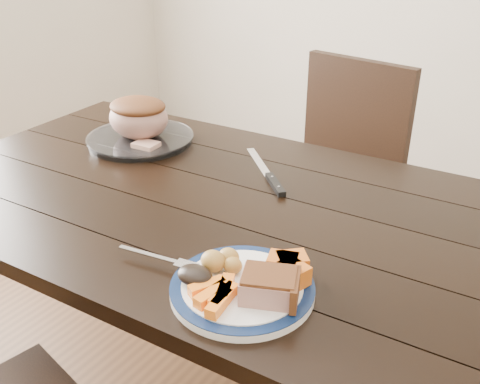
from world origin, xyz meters
The scene contains 14 objects.
dining_table centered at (0.00, 0.00, 0.66)m, with size 1.65×0.99×0.75m.
chair_far centered at (0.00, 0.74, 0.52)m, with size 0.48×0.48×0.93m.
dinner_plate centered at (0.26, -0.28, 0.76)m, with size 0.27×0.27×0.02m, color white.
plate_rim centered at (0.26, -0.28, 0.77)m, with size 0.27×0.27×0.02m, color #0D1E41.
serving_platter centered at (-0.42, 0.17, 0.76)m, with size 0.32×0.32×0.02m, color white.
pork_slice centered at (0.32, -0.28, 0.79)m, with size 0.10×0.08×0.04m, color tan.
roasted_potatoes centered at (0.20, -0.26, 0.79)m, with size 0.08×0.07×0.04m.
carrot_batons centered at (0.24, -0.34, 0.78)m, with size 0.09×0.11×0.02m.
pumpkin_wedges centered at (0.31, -0.21, 0.79)m, with size 0.10×0.09×0.04m.
dark_mushroom centered at (0.18, -0.32, 0.79)m, with size 0.07×0.05×0.03m, color black.
fork centered at (0.08, -0.30, 0.77)m, with size 0.18×0.05×0.00m.
roast_joint centered at (-0.42, 0.17, 0.83)m, with size 0.19×0.16×0.12m, color tan.
cut_slice centered at (-0.34, 0.12, 0.78)m, with size 0.07×0.06×0.02m, color tan.
carving_knife centered at (0.06, 0.16, 0.76)m, with size 0.25×0.23×0.01m.
Camera 1 is at (0.69, -0.94, 1.37)m, focal length 40.00 mm.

